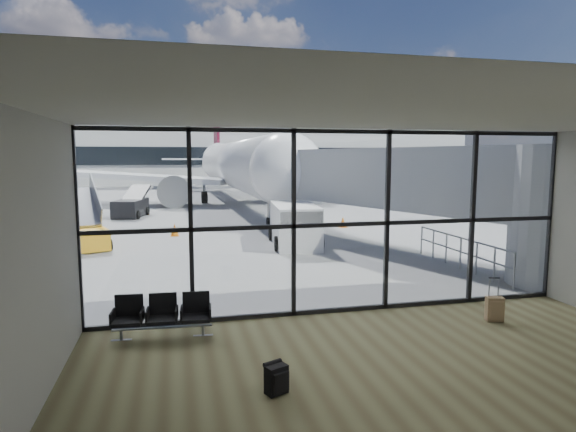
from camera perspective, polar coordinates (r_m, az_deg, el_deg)
name	(u,v)px	position (r m, az deg, el deg)	size (l,w,h in m)	color
ground	(213,194)	(51.29, -8.83, 2.61)	(220.00, 220.00, 0.00)	slate
lounge_shell	(452,238)	(7.43, 18.87, -2.54)	(12.02, 8.01, 4.51)	brown
glass_curtain_wall	(341,223)	(11.78, 6.33, -0.78)	(12.10, 0.12, 4.50)	white
jet_bridge	(397,184)	(20.14, 12.79, 3.76)	(8.00, 16.50, 4.33)	#B0B3B6
apron_railing	(461,248)	(17.62, 19.77, -3.61)	(0.06, 5.46, 1.11)	gray
far_terminal	(197,155)	(73.04, -10.71, 7.16)	(80.00, 12.20, 11.00)	#B8B9B4
tree_3	(22,152)	(86.15, -28.99, 6.65)	(4.95, 4.95, 7.12)	#382619
tree_4	(63,148)	(84.74, -25.08, 7.29)	(5.61, 5.61, 8.07)	#382619
tree_5	(103,144)	(83.75, -21.05, 7.92)	(6.27, 6.27, 9.03)	#382619
seating_row	(163,313)	(10.83, -14.64, -11.11)	(2.07, 0.71, 0.92)	gray
backpack	(277,379)	(8.24, -1.35, -18.76)	(0.41, 0.41, 0.52)	black
suitcase	(495,309)	(12.41, 23.29, -10.07)	(0.43, 0.35, 1.03)	#8C714E
airliner	(238,165)	(42.11, -5.98, 5.97)	(34.34, 39.73, 10.24)	white
service_van	(295,224)	(20.93, 0.81, -1.01)	(2.35, 4.28, 1.79)	white
belt_loader	(131,207)	(32.66, -18.10, 1.06)	(2.33, 4.45, 1.95)	black
mobile_stairs	(82,234)	(22.13, -23.22, -2.01)	(2.67, 3.83, 2.46)	orange
traffic_cone_a	(175,230)	(24.18, -13.29, -1.65)	(0.41, 0.41, 0.59)	orange
traffic_cone_c	(343,222)	(26.57, 6.51, -0.75)	(0.41, 0.41, 0.58)	orange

